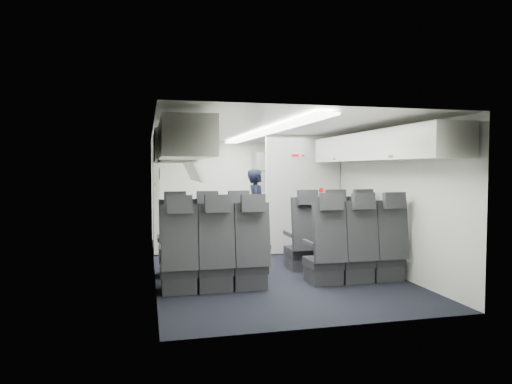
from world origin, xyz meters
name	(u,v)px	position (x,y,z in m)	size (l,w,h in m)	color
cabin_shell	(262,195)	(0.00, 0.00, 1.12)	(3.41, 6.01, 2.16)	black
seat_row_front	(270,245)	(0.00, -0.53, 0.40)	(3.33, 0.56, 1.24)	#252629
seat_row_mid	(289,256)	(0.00, -1.43, 0.40)	(3.33, 0.56, 1.24)	#252629
overhead_bin_left_rear	(183,140)	(-1.40, -2.00, 1.86)	(0.53, 1.80, 0.40)	silver
overhead_bin_left_front_open	(171,156)	(-1.44, -0.25, 1.74)	(0.64, 1.70, 0.72)	#9E9E93
overhead_bin_right_rear	(410,144)	(1.40, -2.00, 1.86)	(0.53, 1.80, 0.40)	silver
overhead_bin_right_front	(349,149)	(1.40, -0.25, 1.86)	(0.53, 1.70, 0.40)	silver
bulkhead_partition	(303,194)	(0.98, 0.80, 1.08)	(1.40, 0.15, 2.13)	silver
galley_unit	(273,195)	(0.95, 2.72, 0.95)	(0.85, 0.52, 1.90)	#939399
boarding_door	(156,200)	(-1.64, 1.55, 0.95)	(0.12, 1.27, 1.86)	silver
flight_attendant	(257,209)	(0.25, 1.38, 0.77)	(0.56, 0.37, 1.54)	black
carry_on_bag	(172,150)	(-1.42, -0.02, 1.83)	(0.39, 0.27, 0.23)	black
papers	(267,195)	(0.44, 1.33, 1.04)	(0.19, 0.02, 0.13)	white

